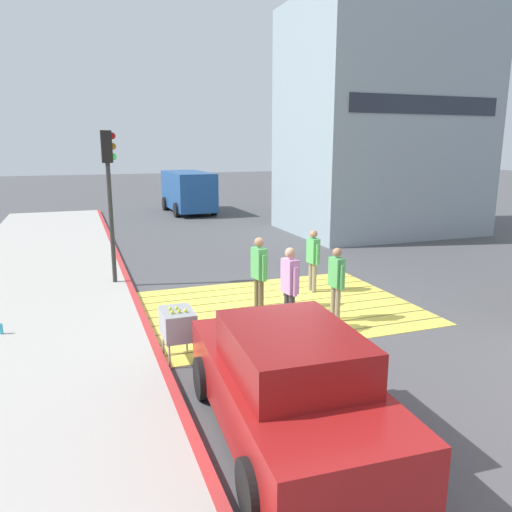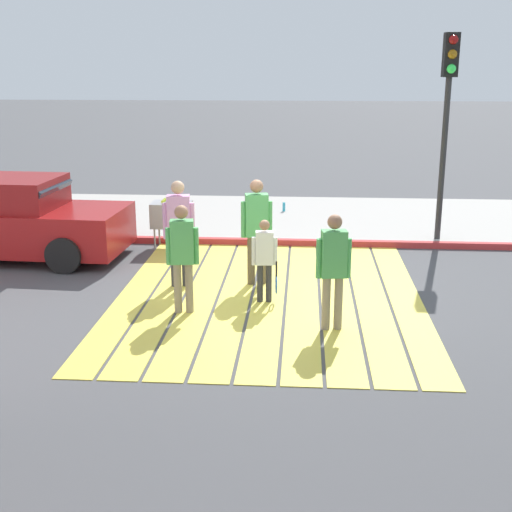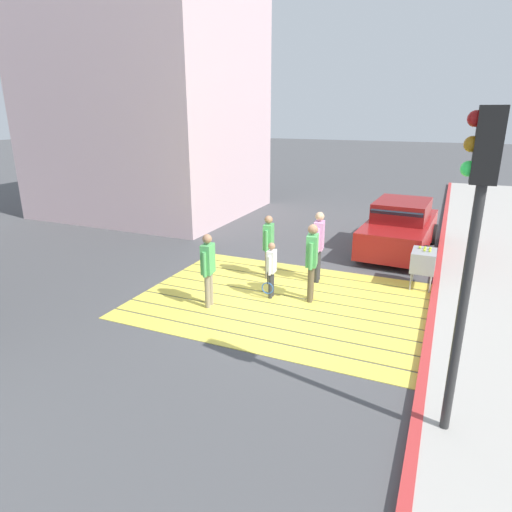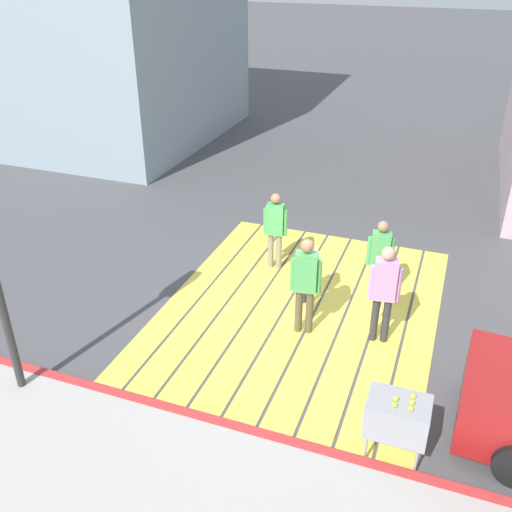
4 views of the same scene
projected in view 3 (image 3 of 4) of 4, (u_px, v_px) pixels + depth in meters
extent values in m
plane|color=#4C4C4F|center=(281.00, 300.00, 10.35)|extent=(120.00, 120.00, 0.00)
cube|color=#EAD64C|center=(309.00, 270.00, 12.26)|extent=(6.40, 0.50, 0.01)
cube|color=#EAD64C|center=(303.00, 277.00, 11.78)|extent=(6.40, 0.50, 0.01)
cube|color=#EAD64C|center=(296.00, 284.00, 11.30)|extent=(6.40, 0.50, 0.01)
cube|color=#EAD64C|center=(289.00, 291.00, 10.82)|extent=(6.40, 0.50, 0.01)
cube|color=#EAD64C|center=(281.00, 300.00, 10.34)|extent=(6.40, 0.50, 0.01)
cube|color=#EAD64C|center=(272.00, 309.00, 9.86)|extent=(6.40, 0.50, 0.01)
cube|color=#EAD64C|center=(263.00, 319.00, 9.38)|extent=(6.40, 0.50, 0.01)
cube|color=#EAD64C|center=(252.00, 330.00, 8.91)|extent=(6.40, 0.50, 0.01)
cube|color=#EAD64C|center=(240.00, 343.00, 8.43)|extent=(6.40, 0.50, 0.01)
cube|color=#BC3333|center=(430.00, 323.00, 9.09)|extent=(0.16, 40.00, 0.13)
cube|color=beige|center=(149.00, 99.00, 18.25)|extent=(8.00, 7.00, 9.29)
cube|color=#232B38|center=(193.00, 90.00, 21.17)|extent=(6.80, 0.03, 0.70)
cube|color=maroon|center=(399.00, 233.00, 13.80)|extent=(2.02, 4.39, 0.80)
cube|color=maroon|center=(402.00, 210.00, 13.72)|extent=(1.63, 2.14, 0.60)
cube|color=#1E2833|center=(396.00, 218.00, 12.95)|extent=(1.49, 0.40, 0.49)
cylinder|color=black|center=(359.00, 248.00, 13.12)|extent=(0.25, 0.67, 0.66)
cylinder|color=black|center=(422.00, 257.00, 12.37)|extent=(0.25, 0.67, 0.66)
cylinder|color=black|center=(379.00, 228.00, 15.39)|extent=(0.25, 0.67, 0.66)
cylinder|color=black|center=(433.00, 234.00, 14.64)|extent=(0.25, 0.67, 0.66)
cylinder|color=#2D2D2D|center=(461.00, 321.00, 5.53)|extent=(0.12, 0.12, 3.40)
cube|color=black|center=(488.00, 145.00, 4.87)|extent=(0.28, 0.28, 0.84)
sphere|color=maroon|center=(476.00, 119.00, 4.85)|extent=(0.18, 0.18, 0.18)
sphere|color=#956310|center=(472.00, 144.00, 4.93)|extent=(0.18, 0.18, 0.18)
sphere|color=#35FF59|center=(469.00, 169.00, 5.02)|extent=(0.18, 0.18, 0.18)
cube|color=#99999E|center=(423.00, 261.00, 10.89)|extent=(0.56, 0.80, 0.50)
cylinder|color=#99999E|center=(410.00, 282.00, 10.84)|extent=(0.04, 0.04, 0.45)
cylinder|color=#99999E|center=(430.00, 284.00, 10.67)|extent=(0.04, 0.04, 0.45)
cylinder|color=#99999E|center=(413.00, 273.00, 11.40)|extent=(0.04, 0.04, 0.45)
cylinder|color=#99999E|center=(431.00, 276.00, 11.23)|extent=(0.04, 0.04, 0.45)
sphere|color=#CCE033|center=(430.00, 248.00, 10.89)|extent=(0.07, 0.07, 0.07)
sphere|color=#CCE033|center=(425.00, 248.00, 10.93)|extent=(0.07, 0.07, 0.07)
sphere|color=#CCE033|center=(420.00, 247.00, 10.98)|extent=(0.07, 0.07, 0.07)
sphere|color=#CCE033|center=(430.00, 251.00, 10.71)|extent=(0.07, 0.07, 0.07)
sphere|color=#CCE033|center=(425.00, 250.00, 10.76)|extent=(0.07, 0.07, 0.07)
cylinder|color=#333338|center=(317.00, 266.00, 11.30)|extent=(0.13, 0.13, 0.86)
cylinder|color=#333338|center=(318.00, 264.00, 11.47)|extent=(0.13, 0.13, 0.86)
cube|color=#D18CC6|center=(319.00, 235.00, 11.14)|extent=(0.28, 0.40, 0.72)
sphere|color=tan|center=(320.00, 216.00, 10.99)|extent=(0.22, 0.22, 0.22)
cylinder|color=#D18CC6|center=(318.00, 241.00, 10.96)|extent=(0.09, 0.09, 0.61)
cylinder|color=#D18CC6|center=(320.00, 236.00, 11.36)|extent=(0.09, 0.09, 0.61)
cylinder|color=brown|center=(310.00, 285.00, 10.10)|extent=(0.13, 0.13, 0.86)
cylinder|color=brown|center=(311.00, 282.00, 10.27)|extent=(0.13, 0.13, 0.86)
cube|color=#4CA559|center=(312.00, 250.00, 9.94)|extent=(0.29, 0.41, 0.72)
sphere|color=#9E7051|center=(313.00, 229.00, 9.79)|extent=(0.22, 0.22, 0.22)
cylinder|color=#4CA559|center=(311.00, 256.00, 9.76)|extent=(0.09, 0.09, 0.61)
cylinder|color=#4CA559|center=(313.00, 251.00, 10.17)|extent=(0.09, 0.09, 0.61)
cylinder|color=gray|center=(207.00, 291.00, 9.82)|extent=(0.12, 0.12, 0.79)
cylinder|color=gray|center=(210.00, 288.00, 9.97)|extent=(0.12, 0.12, 0.79)
cube|color=#4CA559|center=(208.00, 259.00, 9.67)|extent=(0.26, 0.37, 0.66)
sphere|color=#9E7051|center=(207.00, 239.00, 9.53)|extent=(0.20, 0.20, 0.20)
cylinder|color=#4CA559|center=(204.00, 265.00, 9.50)|extent=(0.09, 0.09, 0.56)
cylinder|color=#4CA559|center=(211.00, 259.00, 9.88)|extent=(0.09, 0.09, 0.56)
cylinder|color=gray|center=(267.00, 264.00, 11.55)|extent=(0.12, 0.12, 0.79)
cylinder|color=gray|center=(269.00, 262.00, 11.71)|extent=(0.12, 0.12, 0.79)
cube|color=#4CA559|center=(268.00, 237.00, 11.40)|extent=(0.25, 0.37, 0.66)
sphere|color=#9E7051|center=(269.00, 220.00, 11.26)|extent=(0.20, 0.20, 0.20)
cylinder|color=#4CA559|center=(266.00, 241.00, 11.24)|extent=(0.09, 0.09, 0.56)
cylinder|color=#4CA559|center=(270.00, 237.00, 11.61)|extent=(0.09, 0.09, 0.56)
cylinder|color=#333338|center=(270.00, 286.00, 10.34)|extent=(0.09, 0.09, 0.63)
cylinder|color=#333338|center=(272.00, 284.00, 10.46)|extent=(0.09, 0.09, 0.63)
cube|color=white|center=(272.00, 261.00, 10.22)|extent=(0.19, 0.29, 0.53)
sphere|color=#9E7051|center=(272.00, 246.00, 10.11)|extent=(0.16, 0.16, 0.16)
cylinder|color=white|center=(269.00, 266.00, 10.09)|extent=(0.07, 0.07, 0.45)
cylinder|color=white|center=(274.00, 261.00, 10.39)|extent=(0.07, 0.07, 0.45)
cylinder|color=black|center=(268.00, 278.00, 10.17)|extent=(0.03, 0.03, 0.28)
torus|color=blue|center=(268.00, 288.00, 10.25)|extent=(0.28, 0.04, 0.28)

